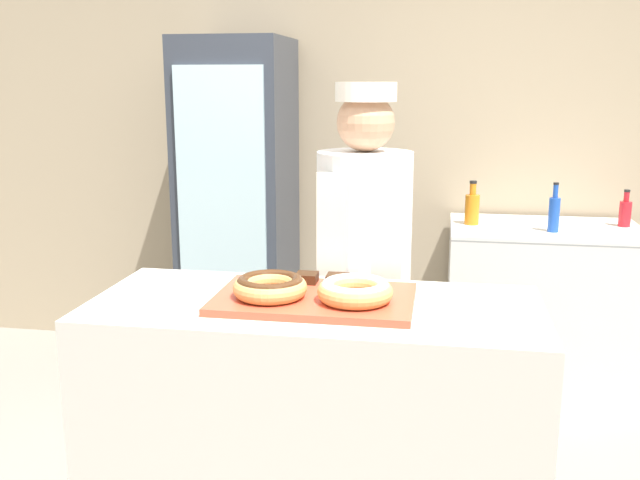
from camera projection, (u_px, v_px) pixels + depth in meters
The scene contains 13 objects.
wall_back at pixel (379, 134), 4.21m from camera, with size 8.00×0.06×2.70m.
display_counter at pixel (315, 444), 2.35m from camera, with size 1.42×0.62×0.98m.
serving_tray at pixel (315, 299), 2.24m from camera, with size 0.62×0.40×0.02m.
donut_chocolate_glaze at pixel (270, 286), 2.21m from camera, with size 0.23×0.23×0.07m.
donut_light_glaze at pixel (355, 290), 2.17m from camera, with size 0.23×0.23×0.07m.
brownie_back_left at pixel (307, 278), 2.38m from camera, with size 0.07×0.07×0.03m.
brownie_back_right at pixel (337, 279), 2.36m from camera, with size 0.07×0.07×0.03m.
baker_person at pixel (363, 287), 2.77m from camera, with size 0.36×0.36×1.66m.
beverage_fridge at pixel (239, 210), 4.04m from camera, with size 0.58×0.63×1.89m.
chest_freezer at pixel (541, 308), 3.87m from camera, with size 1.00×0.67×0.90m.
bottle_orange at pixel (472, 208), 3.82m from camera, with size 0.08×0.08×0.24m.
bottle_red at pixel (625, 212), 3.77m from camera, with size 0.06×0.06×0.20m.
bottle_blue at pixel (554, 213), 3.63m from camera, with size 0.06×0.06×0.25m.
Camera 1 is at (0.38, -2.11, 1.66)m, focal length 40.00 mm.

